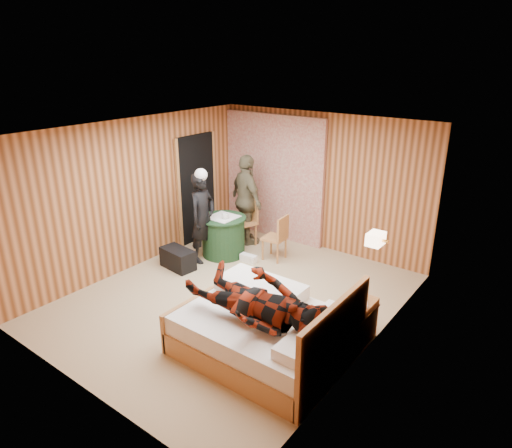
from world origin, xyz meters
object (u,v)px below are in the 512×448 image
Objects in this scene: bed at (265,331)px; chair_far at (247,217)px; wall_lamp at (376,239)px; nightstand at (354,320)px; chair_near at (278,235)px; round_table at (223,236)px; duffel_bag at (178,259)px; woman_standing at (203,218)px; man_at_table at (247,200)px; man_on_bed at (256,292)px.

chair_far is (-2.27, 2.54, 0.24)m from bed.
nightstand is at bearing -97.04° from wall_lamp.
wall_lamp is 2.57m from chair_near.
round_table is 0.95m from duffel_bag.
woman_standing reaches higher than bed.
man_on_bed is at bearing 153.58° from man_at_table.
nightstand is (0.75, 0.88, -0.01)m from bed.
chair_far reaches higher than nightstand.
nightstand is at bearing -10.53° from chair_far.
wall_lamp is 0.45× the size of nightstand.
wall_lamp is at bearing 58.40° from chair_near.
wall_lamp is 3.30m from round_table.
wall_lamp reaches higher than chair_near.
round_table is at bearing 114.03° from man_at_table.
man_on_bed reaches higher than wall_lamp.
bed is 2.75m from duffel_bag.
chair_far is at bearing -12.72° from woman_standing.
man_on_bed is at bearing -42.41° from round_table.
wall_lamp is 0.28× the size of chair_far.
nightstand is at bearing 50.96° from chair_near.
bed is 1.14× the size of man_at_table.
woman_standing is (-3.22, 0.29, -0.51)m from wall_lamp.
bed reaches higher than chair_far.
man_at_table reaches higher than bed.
man_at_table reaches higher than duffel_bag.
wall_lamp is 3.42m from chair_far.
wall_lamp is 0.32× the size of round_table.
chair_far is 0.59× the size of woman_standing.
man_on_bed reaches higher than nightstand.
man_at_table is at bearing 143.06° from chair_far.
chair_far is (-3.07, 1.32, -0.76)m from wall_lamp.
man_at_table is at bearing 90.00° from round_table.
bed is 2.90m from woman_standing.
woman_standing reaches higher than round_table.
man_at_table is at bearing -11.07° from woman_standing.
duffel_bag is at bearing -47.30° from chair_near.
round_table is 0.68m from chair_far.
woman_standing is at bearing -108.59° from round_table.
duffel_bag is at bearing 161.18° from woman_standing.
nightstand is 2.58m from chair_near.
round_table is 0.85m from man_at_table.
chair_far is (0.03, 0.65, 0.17)m from round_table.
woman_standing is (-3.18, 0.64, 0.50)m from nightstand.
man_on_bed is (2.29, -2.77, 0.41)m from chair_far.
nightstand is at bearing 56.50° from man_on_bed.
duffel_bag is 2.96m from man_on_bed.
man_on_bed is (2.32, -2.81, 0.09)m from man_at_table.
man_at_table reaches higher than nightstand.
chair_near is 0.46× the size of man_on_bed.
duffel_bag is at bearing -176.16° from wall_lamp.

